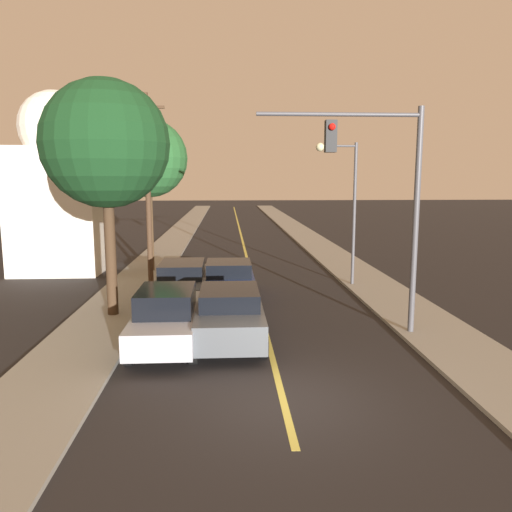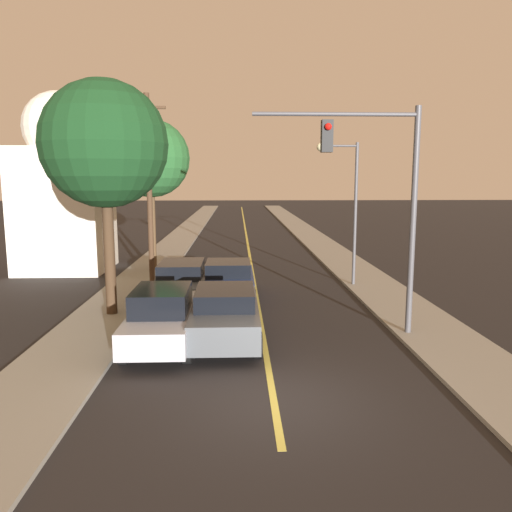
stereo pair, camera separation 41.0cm
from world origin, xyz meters
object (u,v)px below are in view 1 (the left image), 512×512
Objects in this scene: car_near_lane_front at (230,313)px; streetlamp_right at (344,193)px; tree_left_far at (148,159)px; traffic_signal_mast at (382,183)px; car_near_lane_second at (229,279)px; car_outer_lane_second at (183,281)px; tree_left_near at (106,145)px; utility_pole_left at (148,186)px; car_outer_lane_front at (167,317)px; domed_building_left at (60,186)px.

car_near_lane_front is 0.79× the size of streetlamp_right.
traffic_signal_mast is at bearing -52.36° from tree_left_far.
car_near_lane_second is at bearing 131.71° from traffic_signal_mast.
car_outer_lane_second is 0.65× the size of tree_left_near.
car_outer_lane_second is 5.18m from utility_pole_left.
tree_left_far is at bearing 108.34° from car_outer_lane_second.
streetlamp_right is (6.78, 2.57, 3.30)m from car_outer_lane_second.
car_outer_lane_front is at bearing -90.00° from car_outer_lane_second.
domed_building_left is (-13.53, 4.61, 0.20)m from streetlamp_right.
car_outer_lane_front is at bearing -174.12° from traffic_signal_mast.
tree_left_far is (-2.13, 6.44, 4.86)m from car_outer_lane_second.
car_near_lane_second is 0.52× the size of utility_pole_left.
tree_left_far is (-0.41, 3.09, 1.31)m from utility_pole_left.
tree_left_near is (-0.51, -5.26, 1.43)m from utility_pole_left.
car_outer_lane_front is 0.60× the size of tree_left_near.
car_outer_lane_front is 10.72m from streetlamp_right.
tree_left_far is at bearing 89.33° from tree_left_near.
car_near_lane_second is 5.93m from car_outer_lane_front.
car_outer_lane_front is 14.41m from domed_building_left.
utility_pole_left is at bearing 84.46° from tree_left_near.
tree_left_far is at bearing 123.73° from car_near_lane_second.
domed_building_left is at bearing 142.30° from car_near_lane_second.
car_outer_lane_second is 0.62× the size of utility_pole_left.
domed_building_left is (-6.75, 7.18, 3.50)m from car_outer_lane_second.
tree_left_far is (-3.90, 11.11, 4.87)m from car_near_lane_front.
traffic_signal_mast reaches higher than car_outer_lane_second.
tree_left_far is at bearing 156.54° from streetlamp_right.
car_outer_lane_second reaches higher than car_near_lane_second.
car_near_lane_second is 5.73m from utility_pole_left.
tree_left_near is at bearing 125.32° from car_outer_lane_front.
car_outer_lane_front is 0.57× the size of utility_pole_left.
car_near_lane_second is 6.92m from tree_left_near.
car_near_lane_front is 0.94× the size of car_outer_lane_second.
car_near_lane_front is at bearing -54.31° from domed_building_left.
car_near_lane_front is 9.40m from streetlamp_right.
car_outer_lane_front reaches higher than car_near_lane_second.
domed_building_left is at bearing 133.22° from car_outer_lane_second.
car_near_lane_second is at bearing -56.27° from tree_left_far.
streetlamp_right is 0.78× the size of tree_left_near.
car_near_lane_front is 5.27m from car_near_lane_second.
traffic_signal_mast is at bearing -94.44° from streetlamp_right.
streetlamp_right is 9.85m from tree_left_far.
car_near_lane_front is 0.62× the size of tree_left_near.
tree_left_near is (-3.99, 2.75, 4.99)m from car_near_lane_front.
tree_left_near is at bearing -147.80° from car_near_lane_second.
tree_left_near is 10.27m from domed_building_left.
tree_left_far is at bearing 100.51° from car_outer_lane_front.
car_outer_lane_front is (-1.76, -0.40, 0.03)m from car_near_lane_front.
car_near_lane_second is at bearing 32.20° from tree_left_near.
tree_left_far reaches higher than car_outer_lane_front.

